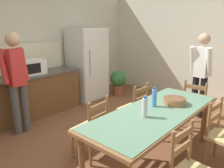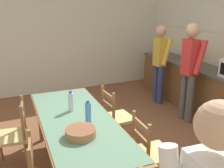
{
  "view_description": "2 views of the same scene",
  "coord_description": "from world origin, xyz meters",
  "px_view_note": "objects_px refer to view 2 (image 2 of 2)",
  "views": [
    {
      "loc": [
        -2.37,
        -1.84,
        1.84
      ],
      "look_at": [
        -0.09,
        0.08,
        1.05
      ],
      "focal_mm": 35.0,
      "sensor_mm": 36.0,
      "label": 1
    },
    {
      "loc": [
        2.81,
        -1.3,
        2.12
      ],
      "look_at": [
        -0.47,
        0.13,
        0.96
      ],
      "focal_mm": 42.0,
      "sensor_mm": 36.0,
      "label": 2
    }
  ],
  "objects_px": {
    "bottle_near_centre": "(71,102)",
    "chair_side_far_left": "(116,117)",
    "person_at_sink": "(160,60)",
    "paper_bag": "(189,54)",
    "serving_bowl": "(81,132)",
    "dining_table": "(77,126)",
    "chair_side_far_right": "(150,153)",
    "person_at_counter": "(190,68)",
    "chair_side_near_left": "(14,135)",
    "bottle_off_centre": "(88,113)"
  },
  "relations": [
    {
      "from": "dining_table",
      "to": "chair_side_far_left",
      "type": "bearing_deg",
      "value": 123.68
    },
    {
      "from": "paper_bag",
      "to": "serving_bowl",
      "type": "height_order",
      "value": "paper_bag"
    },
    {
      "from": "chair_side_far_right",
      "to": "person_at_counter",
      "type": "height_order",
      "value": "person_at_counter"
    },
    {
      "from": "dining_table",
      "to": "bottle_near_centre",
      "type": "xyz_separation_m",
      "value": [
        -0.28,
        0.01,
        0.2
      ]
    },
    {
      "from": "dining_table",
      "to": "chair_side_far_right",
      "type": "bearing_deg",
      "value": 53.1
    },
    {
      "from": "bottle_off_centre",
      "to": "person_at_counter",
      "type": "relative_size",
      "value": 0.15
    },
    {
      "from": "chair_side_far_left",
      "to": "chair_side_far_right",
      "type": "bearing_deg",
      "value": 175.38
    },
    {
      "from": "chair_side_far_right",
      "to": "chair_side_near_left",
      "type": "relative_size",
      "value": 1.0
    },
    {
      "from": "dining_table",
      "to": "person_at_sink",
      "type": "relative_size",
      "value": 1.4
    },
    {
      "from": "serving_bowl",
      "to": "chair_side_far_right",
      "type": "height_order",
      "value": "chair_side_far_right"
    },
    {
      "from": "dining_table",
      "to": "person_at_counter",
      "type": "height_order",
      "value": "person_at_counter"
    },
    {
      "from": "bottle_near_centre",
      "to": "person_at_sink",
      "type": "relative_size",
      "value": 0.17
    },
    {
      "from": "serving_bowl",
      "to": "person_at_counter",
      "type": "distance_m",
      "value": 2.58
    },
    {
      "from": "chair_side_far_left",
      "to": "person_at_sink",
      "type": "bearing_deg",
      "value": -54.87
    },
    {
      "from": "person_at_sink",
      "to": "chair_side_far_left",
      "type": "bearing_deg",
      "value": -141.79
    },
    {
      "from": "dining_table",
      "to": "bottle_near_centre",
      "type": "distance_m",
      "value": 0.35
    },
    {
      "from": "chair_side_far_right",
      "to": "chair_side_near_left",
      "type": "distance_m",
      "value": 1.75
    },
    {
      "from": "serving_bowl",
      "to": "chair_side_far_right",
      "type": "xyz_separation_m",
      "value": [
        0.13,
        0.78,
        -0.37
      ]
    },
    {
      "from": "bottle_off_centre",
      "to": "chair_side_far_right",
      "type": "xyz_separation_m",
      "value": [
        0.41,
        0.6,
        -0.44
      ]
    },
    {
      "from": "paper_bag",
      "to": "chair_side_far_right",
      "type": "bearing_deg",
      "value": -46.95
    },
    {
      "from": "chair_side_near_left",
      "to": "person_at_sink",
      "type": "relative_size",
      "value": 0.56
    },
    {
      "from": "dining_table",
      "to": "person_at_sink",
      "type": "bearing_deg",
      "value": 126.8
    },
    {
      "from": "chair_side_far_right",
      "to": "bottle_off_centre",
      "type": "bearing_deg",
      "value": 57.99
    },
    {
      "from": "dining_table",
      "to": "serving_bowl",
      "type": "relative_size",
      "value": 7.13
    },
    {
      "from": "serving_bowl",
      "to": "person_at_sink",
      "type": "xyz_separation_m",
      "value": [
        -2.08,
        2.33,
        0.1
      ]
    },
    {
      "from": "paper_bag",
      "to": "chair_side_far_right",
      "type": "relative_size",
      "value": 0.4
    },
    {
      "from": "dining_table",
      "to": "bottle_off_centre",
      "type": "relative_size",
      "value": 8.45
    },
    {
      "from": "bottle_near_centre",
      "to": "bottle_off_centre",
      "type": "relative_size",
      "value": 1.0
    },
    {
      "from": "person_at_sink",
      "to": "chair_side_far_right",
      "type": "bearing_deg",
      "value": -125.1
    },
    {
      "from": "dining_table",
      "to": "bottle_near_centre",
      "type": "height_order",
      "value": "bottle_near_centre"
    },
    {
      "from": "chair_side_near_left",
      "to": "chair_side_far_left",
      "type": "bearing_deg",
      "value": 94.8
    },
    {
      "from": "chair_side_far_left",
      "to": "person_at_sink",
      "type": "distance_m",
      "value": 2.0
    },
    {
      "from": "person_at_sink",
      "to": "paper_bag",
      "type": "bearing_deg",
      "value": -31.67
    },
    {
      "from": "chair_side_near_left",
      "to": "person_at_sink",
      "type": "height_order",
      "value": "person_at_sink"
    },
    {
      "from": "bottle_off_centre",
      "to": "person_at_counter",
      "type": "xyz_separation_m",
      "value": [
        -0.85,
        2.14,
        0.1
      ]
    },
    {
      "from": "bottle_near_centre",
      "to": "chair_side_near_left",
      "type": "distance_m",
      "value": 0.87
    },
    {
      "from": "paper_bag",
      "to": "chair_side_far_left",
      "type": "xyz_separation_m",
      "value": [
        0.9,
        -2.02,
        -0.62
      ]
    },
    {
      "from": "paper_bag",
      "to": "person_at_sink",
      "type": "xyz_separation_m",
      "value": [
        -0.3,
        -0.49,
        -0.15
      ]
    },
    {
      "from": "bottle_near_centre",
      "to": "chair_side_far_left",
      "type": "xyz_separation_m",
      "value": [
        -0.2,
        0.72,
        -0.44
      ]
    },
    {
      "from": "paper_bag",
      "to": "chair_side_near_left",
      "type": "bearing_deg",
      "value": -75.96
    },
    {
      "from": "dining_table",
      "to": "chair_side_near_left",
      "type": "relative_size",
      "value": 2.51
    },
    {
      "from": "chair_side_near_left",
      "to": "chair_side_far_left",
      "type": "height_order",
      "value": "same"
    },
    {
      "from": "paper_bag",
      "to": "person_at_counter",
      "type": "bearing_deg",
      "value": -38.2
    },
    {
      "from": "dining_table",
      "to": "serving_bowl",
      "type": "xyz_separation_m",
      "value": [
        0.39,
        -0.07,
        0.13
      ]
    },
    {
      "from": "paper_bag",
      "to": "chair_side_far_left",
      "type": "height_order",
      "value": "paper_bag"
    },
    {
      "from": "dining_table",
      "to": "person_at_counter",
      "type": "xyz_separation_m",
      "value": [
        -0.74,
        2.24,
        0.3
      ]
    },
    {
      "from": "chair_side_far_left",
      "to": "person_at_sink",
      "type": "relative_size",
      "value": 0.56
    },
    {
      "from": "dining_table",
      "to": "bottle_near_centre",
      "type": "relative_size",
      "value": 8.45
    },
    {
      "from": "bottle_near_centre",
      "to": "bottle_off_centre",
      "type": "bearing_deg",
      "value": 13.45
    },
    {
      "from": "chair_side_near_left",
      "to": "chair_side_far_right",
      "type": "bearing_deg",
      "value": 59.51
    }
  ]
}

